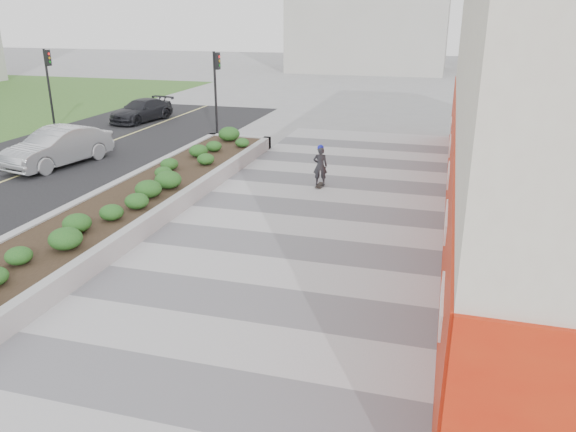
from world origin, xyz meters
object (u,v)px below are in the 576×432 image
at_px(planter, 143,193).
at_px(car_silver, 58,147).
at_px(traffic_signal_near, 216,82).
at_px(skateboarder, 320,166).
at_px(traffic_signal_far, 49,77).
at_px(car_dark, 141,110).

bearing_deg(planter, car_silver, 148.25).
bearing_deg(traffic_signal_near, car_silver, -121.74).
distance_m(skateboarder, car_silver, 10.99).
bearing_deg(traffic_signal_near, skateboarder, -45.33).
xyz_separation_m(skateboarder, car_silver, (-10.99, 0.03, -0.01)).
xyz_separation_m(traffic_signal_far, car_silver, (4.98, -6.32, -1.99)).
distance_m(traffic_signal_near, traffic_signal_far, 9.21).
xyz_separation_m(traffic_signal_near, skateboarder, (6.77, -6.85, -1.97)).
height_order(planter, skateboarder, skateboarder).
relative_size(traffic_signal_near, car_dark, 0.98).
bearing_deg(traffic_signal_far, planter, -42.46).
xyz_separation_m(traffic_signal_far, car_dark, (3.15, 3.58, -2.14)).
xyz_separation_m(traffic_signal_near, traffic_signal_far, (-9.20, -0.50, 0.00)).
relative_size(traffic_signal_near, car_silver, 0.89).
relative_size(planter, traffic_signal_far, 4.29).
bearing_deg(car_silver, traffic_signal_far, 139.49).
relative_size(skateboarder, car_dark, 0.36).
height_order(planter, traffic_signal_far, traffic_signal_far).
distance_m(traffic_signal_far, car_dark, 5.23).
distance_m(traffic_signal_near, car_dark, 7.12).
bearing_deg(skateboarder, car_dark, 143.06).
distance_m(traffic_signal_far, car_silver, 8.29).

